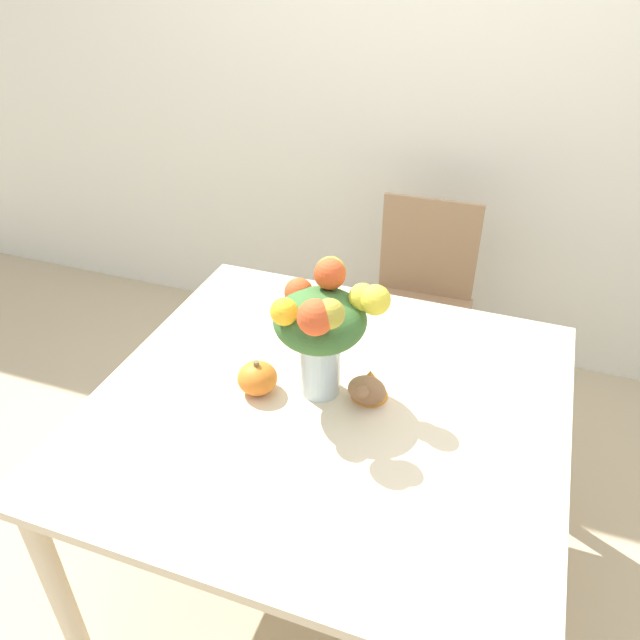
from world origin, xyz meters
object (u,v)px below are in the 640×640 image
(flower_vase, at_px, (322,324))
(dining_chair_near_window, at_px, (419,306))
(pumpkin, at_px, (257,378))
(turkey_figurine, at_px, (369,386))

(flower_vase, relative_size, dining_chair_near_window, 0.44)
(pumpkin, xyz_separation_m, dining_chair_near_window, (0.26, 1.00, -0.31))
(pumpkin, relative_size, dining_chair_near_window, 0.13)
(flower_vase, bearing_deg, pumpkin, -159.95)
(flower_vase, height_order, dining_chair_near_window, flower_vase)
(dining_chair_near_window, bearing_deg, pumpkin, -106.23)
(pumpkin, bearing_deg, turkey_figurine, 13.73)
(turkey_figurine, bearing_deg, pumpkin, -166.27)
(pumpkin, distance_m, turkey_figurine, 0.30)
(pumpkin, xyz_separation_m, turkey_figurine, (0.30, 0.07, -0.00))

